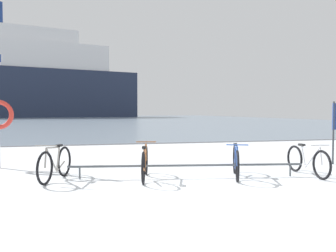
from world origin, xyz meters
The scene contains 7 objects.
ground centered at (0.00, 53.90, -0.04)m, with size 80.00×132.00×0.08m.
bike_rack centered at (-0.08, 1.61, 0.27)m, with size 5.26×0.87×0.31m.
bicycle_0 centered at (-2.95, 1.96, 0.36)m, with size 0.66×1.58×0.81m.
bicycle_1 centered at (-1.04, 1.65, 0.36)m, with size 0.55×1.74×0.80m.
bicycle_2 centered at (1.00, 1.38, 0.36)m, with size 0.71×1.63×0.80m.
bicycle_3 centered at (2.74, 1.24, 0.34)m, with size 0.46×1.73×0.76m.
ferry_ship centered at (-15.16, 86.71, 9.27)m, with size 52.40×20.25×27.66m.
Camera 1 is at (-2.29, -5.84, 1.49)m, focal length 37.04 mm.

